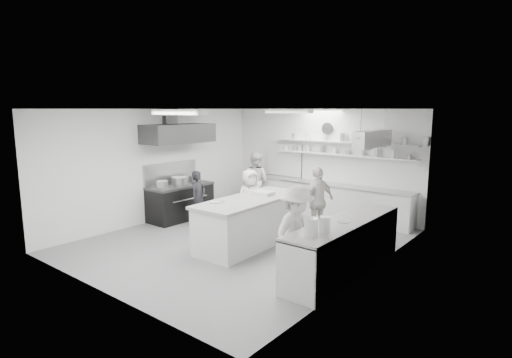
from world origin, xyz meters
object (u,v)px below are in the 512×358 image
Objects in this scene: stove at (181,203)px; cook_stove at (198,198)px; back_counter at (324,200)px; right_counter at (344,247)px; prep_island at (250,222)px; cook_back at (256,181)px.

cook_stove is (0.76, -0.04, 0.26)m from stove.
stove is at bearing 77.48° from cook_stove.
right_counter is at bearing -55.35° from back_counter.
cook_stove is (-2.14, -2.84, 0.25)m from back_counter.
cook_stove is at bearing 166.16° from prep_island.
right_counter is 4.53m from cook_stove.
cook_stove is 0.81× the size of cook_back.
cook_back is (0.94, 2.12, 0.42)m from stove.
back_counter is at bearing -46.46° from cook_stove.
stove is 5.28m from right_counter.
cook_back is at bearing 124.69° from prep_island.
cook_stove reaches higher than back_counter.
cook_back is (-1.95, 2.61, 0.36)m from prep_island.
prep_island is at bearing -111.22° from cook_stove.
cook_back is at bearing 66.11° from stove.
stove is 1.27× the size of cook_stove.
prep_island is (-0.01, -3.28, 0.04)m from back_counter.
prep_island reaches higher than stove.
cook_back is (0.18, 2.16, 0.16)m from cook_stove.
back_counter is 4.13m from right_counter.
cook_stove is at bearing -127.01° from back_counter.
cook_stove is at bearing 78.12° from cook_back.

